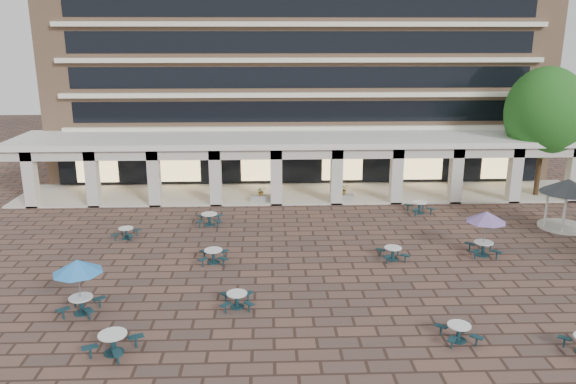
% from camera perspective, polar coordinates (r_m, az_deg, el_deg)
% --- Properties ---
extents(ground, '(120.00, 120.00, 0.00)m').
position_cam_1_polar(ground, '(28.12, 3.58, -8.52)').
color(ground, brown).
rests_on(ground, ground).
extents(apartment_building, '(40.00, 15.50, 25.20)m').
position_cam_1_polar(apartment_building, '(51.08, 0.96, 16.86)').
color(apartment_building, tan).
rests_on(apartment_building, ground).
extents(retail_arcade, '(42.00, 6.60, 4.40)m').
position_cam_1_polar(retail_arcade, '(41.29, 1.67, 3.75)').
color(retail_arcade, white).
rests_on(retail_arcade, ground).
extents(picnic_table_1, '(1.60, 1.60, 0.68)m').
position_cam_1_polar(picnic_table_1, '(25.01, -5.20, -10.74)').
color(picnic_table_1, '#14353D').
rests_on(picnic_table_1, ground).
extents(picnic_table_4, '(2.12, 2.12, 2.44)m').
position_cam_1_polar(picnic_table_4, '(25.29, -20.59, -7.28)').
color(picnic_table_4, '#14353D').
rests_on(picnic_table_4, ground).
extents(picnic_table_5, '(2.17, 2.17, 0.81)m').
position_cam_1_polar(picnic_table_5, '(22.60, -17.34, -14.30)').
color(picnic_table_5, '#14353D').
rests_on(picnic_table_5, ground).
extents(picnic_table_7, '(1.67, 1.67, 0.69)m').
position_cam_1_polar(picnic_table_7, '(23.40, 16.95, -13.37)').
color(picnic_table_7, '#14353D').
rests_on(picnic_table_7, ground).
extents(picnic_table_8, '(1.61, 1.61, 0.64)m').
position_cam_1_polar(picnic_table_8, '(34.25, -16.13, -3.93)').
color(picnic_table_8, '#14353D').
rests_on(picnic_table_8, ground).
extents(picnic_table_9, '(1.65, 1.65, 0.72)m').
position_cam_1_polar(picnic_table_9, '(29.74, -7.59, -6.35)').
color(picnic_table_9, '#14353D').
rests_on(picnic_table_9, ground).
extents(picnic_table_10, '(1.70, 1.70, 0.69)m').
position_cam_1_polar(picnic_table_10, '(30.39, 10.60, -6.03)').
color(picnic_table_10, '#14353D').
rests_on(picnic_table_10, ground).
extents(picnic_table_11, '(2.14, 2.14, 2.48)m').
position_cam_1_polar(picnic_table_11, '(31.66, 19.49, -2.55)').
color(picnic_table_11, '#14353D').
rests_on(picnic_table_11, ground).
extents(picnic_table_12, '(1.71, 1.71, 0.75)m').
position_cam_1_polar(picnic_table_12, '(35.50, -8.00, -2.65)').
color(picnic_table_12, '#14353D').
rests_on(picnic_table_12, ground).
extents(picnic_table_13, '(1.96, 1.96, 0.77)m').
position_cam_1_polar(picnic_table_13, '(38.54, 13.21, -1.43)').
color(picnic_table_13, '#14353D').
rests_on(picnic_table_13, ground).
extents(gazebo, '(3.31, 3.31, 3.08)m').
position_cam_1_polar(gazebo, '(38.15, 26.51, 0.04)').
color(gazebo, beige).
rests_on(gazebo, ground).
extents(tree_east_c, '(5.67, 5.67, 9.45)m').
position_cam_1_polar(tree_east_c, '(44.24, 24.69, 7.32)').
color(tree_east_c, '#412E1A').
rests_on(tree_east_c, ground).
extents(planter_left, '(1.50, 0.68, 1.14)m').
position_cam_1_polar(planter_left, '(39.99, -2.74, -0.47)').
color(planter_left, '#9C9C96').
rests_on(planter_left, ground).
extents(planter_right, '(1.50, 0.66, 1.29)m').
position_cam_1_polar(planter_right, '(40.31, 5.63, -0.22)').
color(planter_right, '#9C9C96').
rests_on(planter_right, ground).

